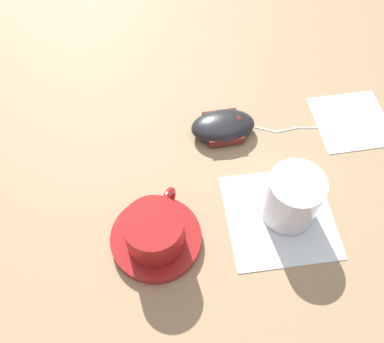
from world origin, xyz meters
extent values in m
plane|color=#9E7F5B|center=(0.00, 0.00, 0.00)|extent=(3.00, 3.00, 0.00)
cylinder|color=maroon|center=(0.06, 0.13, 0.01)|extent=(0.13, 0.13, 0.01)
cylinder|color=maroon|center=(0.06, 0.13, 0.04)|extent=(0.08, 0.08, 0.06)
torus|color=maroon|center=(0.05, 0.09, 0.05)|extent=(0.01, 0.05, 0.04)
ellipsoid|color=black|center=(0.02, -0.09, 0.02)|extent=(0.12, 0.10, 0.03)
cylinder|color=#591E19|center=(0.00, -0.10, 0.02)|extent=(0.01, 0.01, 0.01)
cube|color=#591E19|center=(0.04, -0.11, 0.01)|extent=(0.05, 0.03, 0.01)
cube|color=#591E19|center=(0.01, -0.06, 0.01)|extent=(0.05, 0.03, 0.01)
cylinder|color=white|center=(-0.05, -0.11, 0.00)|extent=(0.04, 0.00, 0.00)
cylinder|color=white|center=(-0.08, -0.12, 0.00)|extent=(0.03, 0.02, 0.00)
cylinder|color=white|center=(-0.11, -0.14, 0.00)|extent=(0.04, 0.01, 0.00)
cylinder|color=white|center=(-0.14, -0.15, 0.00)|extent=(0.03, 0.02, 0.00)
cylinder|color=white|center=(-0.17, -0.17, 0.00)|extent=(0.03, 0.02, 0.00)
cylinder|color=white|center=(-0.20, -0.20, 0.00)|extent=(0.02, 0.03, 0.00)
sphere|color=white|center=(-0.03, -0.11, 0.00)|extent=(0.00, 0.00, 0.00)
sphere|color=white|center=(-0.06, -0.11, 0.00)|extent=(0.00, 0.00, 0.00)
sphere|color=white|center=(-0.09, -0.13, 0.00)|extent=(0.00, 0.00, 0.00)
sphere|color=white|center=(-0.13, -0.14, 0.00)|extent=(0.00, 0.00, 0.00)
sphere|color=white|center=(-0.16, -0.16, 0.00)|extent=(0.00, 0.00, 0.00)
sphere|color=white|center=(-0.19, -0.18, 0.00)|extent=(0.00, 0.00, 0.00)
sphere|color=white|center=(-0.21, -0.22, 0.00)|extent=(0.00, 0.00, 0.00)
cube|color=white|center=(-0.10, 0.04, 0.00)|extent=(0.20, 0.20, 0.00)
cylinder|color=silver|center=(-0.11, 0.03, 0.04)|extent=(0.08, 0.08, 0.08)
cube|color=white|center=(-0.18, -0.17, 0.00)|extent=(0.16, 0.16, 0.00)
camera|label=1|loc=(-0.06, 0.34, 0.56)|focal=40.00mm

